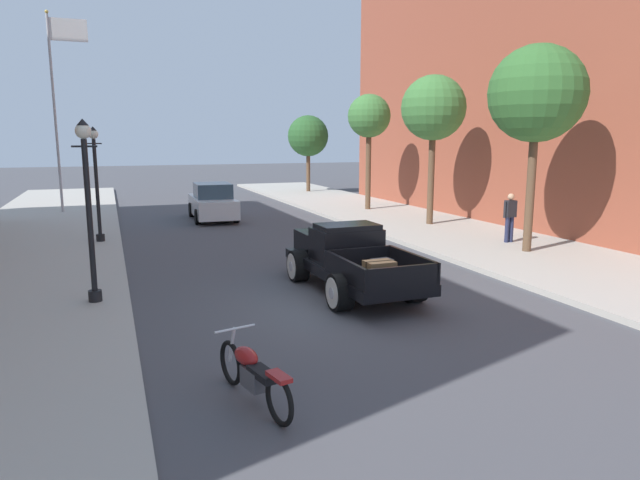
{
  "coord_description": "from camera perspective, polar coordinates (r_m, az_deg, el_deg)",
  "views": [
    {
      "loc": [
        -4.78,
        -10.85,
        3.59
      ],
      "look_at": [
        0.27,
        2.56,
        1.0
      ],
      "focal_mm": 31.46,
      "sensor_mm": 36.0,
      "label": 1
    }
  ],
  "objects": [
    {
      "name": "street_lamp_far",
      "position": [
        20.31,
        -21.82,
        6.12
      ],
      "size": [
        0.5,
        0.32,
        3.85
      ],
      "color": "black",
      "rests_on": "sidewalk_left"
    },
    {
      "name": "flagpole",
      "position": [
        29.36,
        -25.07,
        13.57
      ],
      "size": [
        1.74,
        0.16,
        9.16
      ],
      "color": "#B2B2B7",
      "rests_on": "sidewalk_left"
    },
    {
      "name": "street_tree_farthest",
      "position": [
        37.41,
        -1.22,
        10.51
      ],
      "size": [
        2.67,
        2.67,
        4.97
      ],
      "color": "brown",
      "rests_on": "sidewalk_right"
    },
    {
      "name": "street_tree_second",
      "position": [
        23.28,
        11.47,
        12.95
      ],
      "size": [
        2.57,
        2.57,
        5.95
      ],
      "color": "brown",
      "rests_on": "sidewalk_right"
    },
    {
      "name": "hotrod_truck_black",
      "position": [
        13.56,
        2.86,
        -1.84
      ],
      "size": [
        2.24,
        4.96,
        1.58
      ],
      "color": "black",
      "rests_on": "ground"
    },
    {
      "name": "street_tree_third",
      "position": [
        27.88,
        5.02,
        12.32
      ],
      "size": [
        2.08,
        2.08,
        5.58
      ],
      "color": "brown",
      "rests_on": "sidewalk_right"
    },
    {
      "name": "building_right_storefront",
      "position": [
        27.78,
        28.89,
        14.13
      ],
      "size": [
        12.0,
        28.0,
        12.14
      ],
      "primitive_type": "cube",
      "color": "brown",
      "rests_on": "ground"
    },
    {
      "name": "street_tree_nearest",
      "position": [
        18.33,
        21.19,
        13.62
      ],
      "size": [
        2.87,
        2.87,
        6.2
      ],
      "color": "brown",
      "rests_on": "sidewalk_right"
    },
    {
      "name": "pedestrian_sidewalk_right",
      "position": [
        19.86,
        18.76,
        2.45
      ],
      "size": [
        0.53,
        0.22,
        1.65
      ],
      "color": "#232847",
      "rests_on": "sidewalk_right"
    },
    {
      "name": "ground_plane",
      "position": [
        12.39,
        3.04,
        -6.62
      ],
      "size": [
        140.0,
        140.0,
        0.0
      ],
      "primitive_type": "plane",
      "color": "#47474C"
    },
    {
      "name": "sidewalk_right",
      "position": [
        16.58,
        26.7,
        -3.11
      ],
      "size": [
        5.5,
        64.0,
        0.15
      ],
      "primitive_type": "cube",
      "color": "#ADA89E",
      "rests_on": "ground"
    },
    {
      "name": "street_lamp_near",
      "position": [
        12.65,
        -22.53,
        4.0
      ],
      "size": [
        0.5,
        0.32,
        3.85
      ],
      "color": "black",
      "rests_on": "sidewalk_left"
    },
    {
      "name": "motorcycle_parked",
      "position": [
        7.92,
        -6.83,
        -13.27
      ],
      "size": [
        0.72,
        2.08,
        0.93
      ],
      "color": "black",
      "rests_on": "ground"
    },
    {
      "name": "car_background_white",
      "position": [
        25.69,
        -10.86,
        3.75
      ],
      "size": [
        1.99,
        4.36,
        1.65
      ],
      "color": "silver",
      "rests_on": "ground"
    }
  ]
}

